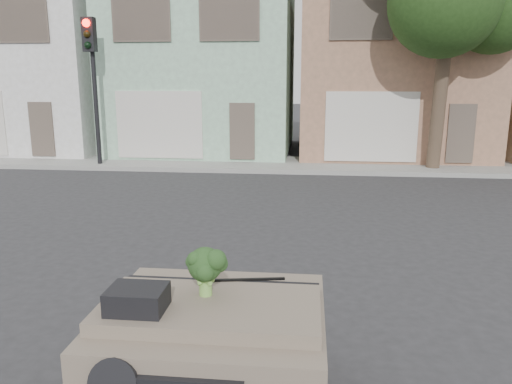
# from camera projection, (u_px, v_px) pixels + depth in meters

# --- Properties ---
(ground_plane) EXTENTS (120.00, 120.00, 0.00)m
(ground_plane) POSITION_uv_depth(u_px,v_px,m) (252.00, 282.00, 7.65)
(ground_plane) COLOR #303033
(ground_plane) RESTS_ON ground
(sidewalk) EXTENTS (40.00, 3.00, 0.15)m
(sidewalk) POSITION_uv_depth(u_px,v_px,m) (285.00, 165.00, 17.82)
(sidewalk) COLOR gray
(sidewalk) RESTS_ON ground
(townhouse_white) EXTENTS (7.20, 8.20, 7.55)m
(townhouse_white) POSITION_uv_depth(u_px,v_px,m) (42.00, 63.00, 22.03)
(townhouse_white) COLOR white
(townhouse_white) RESTS_ON ground
(townhouse_mint) EXTENTS (7.20, 8.20, 7.55)m
(townhouse_mint) POSITION_uv_depth(u_px,v_px,m) (209.00, 62.00, 21.26)
(townhouse_mint) COLOR #9ECBAB
(townhouse_mint) RESTS_ON ground
(townhouse_tan) EXTENTS (7.20, 8.20, 7.55)m
(townhouse_tan) POSITION_uv_depth(u_px,v_px,m) (388.00, 62.00, 20.48)
(townhouse_tan) COLOR #A37459
(townhouse_tan) RESTS_ON ground
(traffic_signal) EXTENTS (0.40, 0.40, 5.10)m
(traffic_signal) POSITION_uv_depth(u_px,v_px,m) (94.00, 94.00, 16.98)
(traffic_signal) COLOR black
(traffic_signal) RESTS_ON ground
(tree_near) EXTENTS (4.40, 4.00, 8.50)m
(tree_near) POSITION_uv_depth(u_px,v_px,m) (444.00, 40.00, 15.71)
(tree_near) COLOR #223F16
(tree_near) RESTS_ON ground
(car_dashboard) EXTENTS (2.00, 1.80, 1.12)m
(car_dashboard) POSITION_uv_depth(u_px,v_px,m) (214.00, 352.00, 4.62)
(car_dashboard) COLOR #766858
(car_dashboard) RESTS_ON ground
(instrument_hump) EXTENTS (0.48, 0.38, 0.20)m
(instrument_hump) POSITION_uv_depth(u_px,v_px,m) (137.00, 299.00, 4.19)
(instrument_hump) COLOR black
(instrument_hump) RESTS_ON car_dashboard
(wiper_arm) EXTENTS (0.69, 0.15, 0.02)m
(wiper_arm) POSITION_uv_depth(u_px,v_px,m) (249.00, 279.00, 4.83)
(wiper_arm) COLOR black
(wiper_arm) RESTS_ON car_dashboard
(broccoli) EXTENTS (0.39, 0.39, 0.46)m
(broccoli) POSITION_uv_depth(u_px,v_px,m) (205.00, 271.00, 4.46)
(broccoli) COLOR #1E3A18
(broccoli) RESTS_ON car_dashboard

